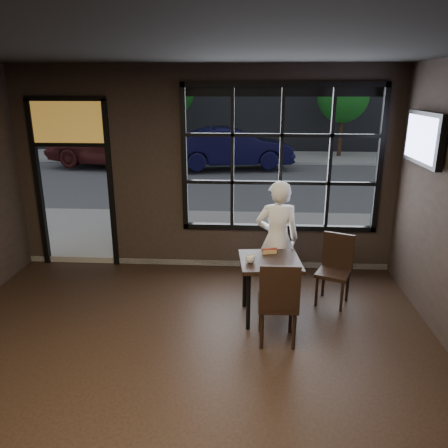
# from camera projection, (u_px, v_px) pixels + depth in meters

# --- Properties ---
(floor) EXTENTS (6.00, 7.00, 0.02)m
(floor) POSITION_uv_depth(u_px,v_px,m) (166.00, 416.00, 4.00)
(floor) COLOR black
(floor) RESTS_ON ground
(ceiling) EXTENTS (6.00, 7.00, 0.02)m
(ceiling) POSITION_uv_depth(u_px,v_px,m) (147.00, 36.00, 3.03)
(ceiling) COLOR black
(ceiling) RESTS_ON ground
(window_frame) EXTENTS (3.06, 0.12, 2.28)m
(window_frame) POSITION_uv_depth(u_px,v_px,m) (281.00, 159.00, 6.71)
(window_frame) COLOR black
(window_frame) RESTS_ON ground
(stained_transom) EXTENTS (1.20, 0.06, 0.70)m
(stained_transom) POSITION_uv_depth(u_px,v_px,m) (68.00, 122.00, 6.74)
(stained_transom) COLOR orange
(stained_transom) RESTS_ON ground
(street_asphalt) EXTENTS (60.00, 41.00, 0.04)m
(street_asphalt) POSITION_uv_depth(u_px,v_px,m) (239.00, 136.00, 26.84)
(street_asphalt) COLOR #545456
(street_asphalt) RESTS_ON ground
(cafe_table) EXTENTS (0.81, 0.81, 0.81)m
(cafe_table) POSITION_uv_depth(u_px,v_px,m) (269.00, 289.00, 5.58)
(cafe_table) COLOR black
(cafe_table) RESTS_ON floor
(chair_near) EXTENTS (0.46, 0.46, 1.04)m
(chair_near) POSITION_uv_depth(u_px,v_px,m) (278.00, 301.00, 5.02)
(chair_near) COLOR black
(chair_near) RESTS_ON floor
(chair_window) EXTENTS (0.55, 0.55, 0.97)m
(chair_window) POSITION_uv_depth(u_px,v_px,m) (334.00, 271.00, 5.91)
(chair_window) COLOR black
(chair_window) RESTS_ON floor
(man) EXTENTS (0.64, 0.45, 1.67)m
(man) POSITION_uv_depth(u_px,v_px,m) (277.00, 239.00, 6.09)
(man) COLOR white
(man) RESTS_ON floor
(hotdog) EXTENTS (0.21, 0.13, 0.06)m
(hotdog) POSITION_uv_depth(u_px,v_px,m) (269.00, 251.00, 5.66)
(hotdog) COLOR tan
(hotdog) RESTS_ON cafe_table
(cup) EXTENTS (0.13, 0.13, 0.10)m
(cup) POSITION_uv_depth(u_px,v_px,m) (250.00, 259.00, 5.36)
(cup) COLOR silver
(cup) RESTS_ON cafe_table
(tv) EXTENTS (0.13, 1.13, 0.66)m
(tv) POSITION_uv_depth(u_px,v_px,m) (424.00, 138.00, 5.53)
(tv) COLOR black
(tv) RESTS_ON wall_right
(navy_car) EXTENTS (4.47, 2.26, 1.40)m
(navy_car) POSITION_uv_depth(u_px,v_px,m) (232.00, 148.00, 15.46)
(navy_car) COLOR black
(navy_car) RESTS_ON street_asphalt
(maroon_car) EXTENTS (5.09, 2.82, 1.64)m
(maroon_car) POSITION_uv_depth(u_px,v_px,m) (113.00, 143.00, 15.78)
(maroon_car) COLOR #491715
(maroon_car) RESTS_ON street_asphalt
(tree_left) EXTENTS (2.30, 2.30, 3.93)m
(tree_left) POSITION_uv_depth(u_px,v_px,m) (165.00, 89.00, 17.12)
(tree_left) COLOR #332114
(tree_left) RESTS_ON street_asphalt
(tree_right) EXTENTS (2.04, 2.04, 3.49)m
(tree_right) POSITION_uv_depth(u_px,v_px,m) (343.00, 97.00, 17.51)
(tree_right) COLOR #332114
(tree_right) RESTS_ON street_asphalt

